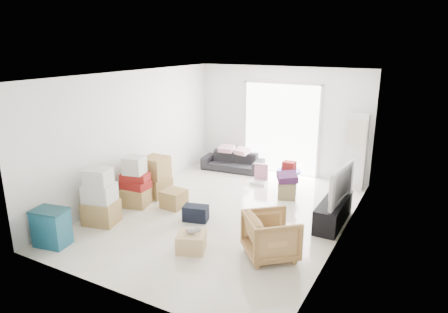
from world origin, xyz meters
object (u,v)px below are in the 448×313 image
sofa (233,159)px  ottoman (287,190)px  television (334,197)px  storage_bins (51,227)px  kids_table (289,170)px  armchair (271,234)px  tv_console (333,212)px  wood_crate (191,242)px  ac_tower (356,152)px

sofa → ottoman: sofa is taller
television → ottoman: television is taller
storage_bins → television: bearing=38.2°
sofa → kids_table: kids_table is taller
sofa → armchair: bearing=-61.5°
kids_table → sofa: bearing=159.2°
ottoman → storage_bins: bearing=-125.0°
sofa → kids_table: 1.91m
television → storage_bins: storage_bins is taller
tv_console → wood_crate: bearing=-130.2°
tv_console → sofa: 3.68m
ac_tower → kids_table: size_ratio=2.60×
storage_bins → ottoman: 4.71m
storage_bins → wood_crate: bearing=24.5°
kids_table → storage_bins: bearing=-120.5°
tv_console → ottoman: (-1.20, 0.79, -0.04)m
kids_table → armchair: bearing=-75.4°
storage_bins → ottoman: bearing=55.0°
ac_tower → television: (0.05, -2.11, -0.34)m
sofa → wood_crate: size_ratio=3.60×
storage_bins → ottoman: (2.70, 3.86, -0.14)m
tv_console → storage_bins: storage_bins is taller
sofa → storage_bins: storage_bins is taller
sofa → wood_crate: sofa is taller
ottoman → wood_crate: 2.94m
armchair → wood_crate: (-1.21, -0.42, -0.24)m
ottoman → kids_table: 0.59m
armchair → storage_bins: (-3.34, -1.39, -0.07)m
kids_table → wood_crate: kids_table is taller
tv_console → ottoman: size_ratio=3.68×
armchair → storage_bins: armchair is taller
tv_console → ac_tower: bearing=91.4°
television → sofa: 3.69m
ac_tower → armchair: size_ratio=2.23×
armchair → kids_table: bearing=-26.6°
sofa → armchair: size_ratio=2.04×
armchair → ottoman: (-0.63, 2.46, -0.21)m
sofa → ottoman: (1.92, -1.17, -0.13)m
kids_table → wood_crate: (-0.44, -3.38, -0.33)m
television → storage_bins: (-3.90, -3.07, -0.21)m
storage_bins → ac_tower: bearing=53.3°
television → storage_bins: bearing=133.5°
wood_crate → storage_bins: bearing=-155.5°
wood_crate → kids_table: bearing=82.6°
ac_tower → tv_console: ac_tower is taller
armchair → ottoman: bearing=-26.8°
ac_tower → television: 2.13m
ac_tower → wood_crate: 4.60m
tv_console → armchair: armchair is taller
kids_table → wood_crate: 3.42m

